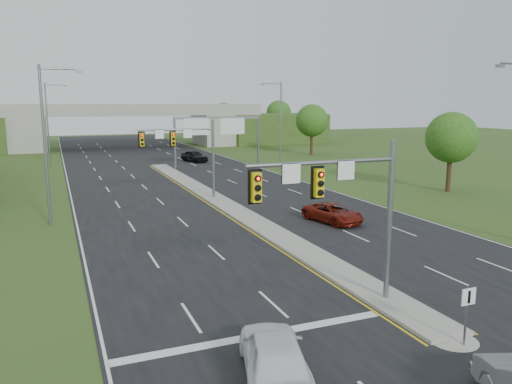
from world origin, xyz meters
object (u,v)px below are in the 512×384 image
at_px(car_white, 274,355).
at_px(car_far_c, 194,156).
at_px(signal_mast_far, 188,147).
at_px(sign_gantry, 217,128).
at_px(keep_right_sign, 467,307).
at_px(signal_mast_near, 345,198).
at_px(overpass, 126,128).
at_px(car_far_a, 333,213).

relative_size(car_white, car_far_c, 1.00).
distance_m(signal_mast_far, sign_gantry, 21.91).
xyz_separation_m(keep_right_sign, sign_gantry, (6.68, 49.45, 3.72)).
xyz_separation_m(signal_mast_near, car_white, (-4.79, -3.84, -3.88)).
xyz_separation_m(overpass, car_white, (-7.06, -83.91, -2.71)).
bearing_deg(car_white, keep_right_sign, -168.80).
bearing_deg(overpass, sign_gantry, -79.21).
bearing_deg(signal_mast_far, overpass, 87.65).
xyz_separation_m(signal_mast_near, keep_right_sign, (2.26, -4.45, -3.21)).
bearing_deg(keep_right_sign, overpass, 90.00).
relative_size(signal_mast_far, car_far_c, 1.45).
bearing_deg(signal_mast_far, signal_mast_near, -90.00).
distance_m(signal_mast_near, car_far_c, 53.32).
bearing_deg(signal_mast_near, signal_mast_far, 90.00).
height_order(signal_mast_near, car_far_c, signal_mast_near).
distance_m(signal_mast_near, sign_gantry, 45.88).
bearing_deg(keep_right_sign, signal_mast_near, 116.94).
xyz_separation_m(signal_mast_near, overpass, (2.26, 80.07, -1.17)).
height_order(car_far_a, car_far_c, car_far_c).
xyz_separation_m(signal_mast_near, signal_mast_far, (0.00, 25.00, 0.00)).
height_order(keep_right_sign, sign_gantry, sign_gantry).
distance_m(signal_mast_near, keep_right_sign, 5.94).
height_order(signal_mast_far, car_far_c, signal_mast_far).
height_order(signal_mast_near, car_far_a, signal_mast_near).
xyz_separation_m(signal_mast_far, overpass, (2.26, 55.07, -1.17)).
bearing_deg(car_far_c, car_far_a, -108.63).
bearing_deg(signal_mast_near, sign_gantry, 78.75).
xyz_separation_m(car_white, car_far_a, (12.31, 17.21, -0.15)).
height_order(keep_right_sign, car_far_c, keep_right_sign).
distance_m(car_far_a, car_far_c, 39.22).
xyz_separation_m(keep_right_sign, car_far_c, (5.69, 57.04, -0.67)).
xyz_separation_m(overpass, car_far_a, (5.26, -66.71, -2.86)).
distance_m(signal_mast_near, overpass, 80.11).
distance_m(overpass, car_far_c, 28.20).
bearing_deg(sign_gantry, overpass, 100.79).
bearing_deg(overpass, car_far_a, -85.49).
height_order(signal_mast_near, car_white, signal_mast_near).
distance_m(keep_right_sign, car_white, 7.12).
bearing_deg(car_far_a, keep_right_sign, -119.12).
height_order(car_white, car_far_c, car_far_c).
xyz_separation_m(car_white, car_far_c, (12.74, 56.42, 0.00)).
xyz_separation_m(signal_mast_far, car_far_a, (7.52, -11.63, -4.03)).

